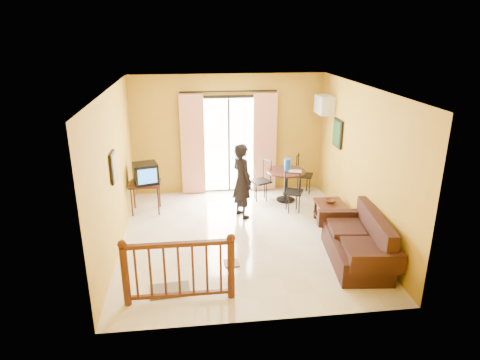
{
  "coord_description": "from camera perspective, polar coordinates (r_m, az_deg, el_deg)",
  "views": [
    {
      "loc": [
        -0.93,
        -7.27,
        3.77
      ],
      "look_at": [
        -0.01,
        0.2,
        1.08
      ],
      "focal_mm": 32.0,
      "sensor_mm": 36.0,
      "label": 1
    }
  ],
  "objects": [
    {
      "name": "tv_table",
      "position": [
        9.33,
        -12.54,
        -0.85
      ],
      "size": [
        0.66,
        0.55,
        0.66
      ],
      "color": "black",
      "rests_on": "ground"
    },
    {
      "name": "serving_tray",
      "position": [
        9.66,
        7.36,
        1.18
      ],
      "size": [
        0.32,
        0.24,
        0.02
      ],
      "primitive_type": "cube",
      "rotation": [
        0.0,
        0.0,
        -0.25
      ],
      "color": "silver",
      "rests_on": "dining_table"
    },
    {
      "name": "dining_chairs",
      "position": [
        9.92,
        6.08,
        -2.79
      ],
      "size": [
        1.63,
        1.57,
        0.95
      ],
      "color": "black",
      "rests_on": "ground"
    },
    {
      "name": "standing_person",
      "position": [
        8.81,
        0.26,
        -0.1
      ],
      "size": [
        0.59,
        0.68,
        1.58
      ],
      "primitive_type": "imported",
      "rotation": [
        0.0,
        0.0,
        2.01
      ],
      "color": "black",
      "rests_on": "ground"
    },
    {
      "name": "balcony_door",
      "position": [
        10.09,
        -1.48,
        4.8
      ],
      "size": [
        2.25,
        0.14,
        2.46
      ],
      "color": "black",
      "rests_on": "ground"
    },
    {
      "name": "dining_table",
      "position": [
        9.76,
        6.19,
        0.42
      ],
      "size": [
        0.87,
        0.87,
        0.73
      ],
      "color": "black",
      "rests_on": "ground"
    },
    {
      "name": "botanical_print",
      "position": [
        9.37,
        12.88,
        6.09
      ],
      "size": [
        0.05,
        0.5,
        0.6
      ],
      "color": "black",
      "rests_on": "room_shell"
    },
    {
      "name": "picture_left",
      "position": [
        7.52,
        -16.53,
        1.66
      ],
      "size": [
        0.05,
        0.42,
        0.52
      ],
      "color": "black",
      "rests_on": "room_shell"
    },
    {
      "name": "doormat",
      "position": [
        6.79,
        -9.33,
        -14.29
      ],
      "size": [
        0.63,
        0.45,
        0.02
      ],
      "primitive_type": "cube",
      "rotation": [
        0.0,
        0.0,
        0.08
      ],
      "color": "#5F574C",
      "rests_on": "ground"
    },
    {
      "name": "sandals",
      "position": [
        7.36,
        -1.14,
        -11.04
      ],
      "size": [
        0.26,
        0.26,
        0.03
      ],
      "color": "#5A2E1F",
      "rests_on": "ground"
    },
    {
      "name": "stair_balustrade",
      "position": [
        6.26,
        -8.18,
        -11.38
      ],
      "size": [
        1.63,
        0.13,
        1.04
      ],
      "color": "#471E0F",
      "rests_on": "ground"
    },
    {
      "name": "water_jug",
      "position": [
        9.68,
        6.33,
        2.04
      ],
      "size": [
        0.15,
        0.15,
        0.27
      ],
      "primitive_type": "cylinder",
      "color": "blue",
      "rests_on": "dining_table"
    },
    {
      "name": "coffee_table",
      "position": [
        8.7,
        12.29,
        -4.34
      ],
      "size": [
        0.56,
        1.01,
        0.44
      ],
      "color": "black",
      "rests_on": "ground"
    },
    {
      "name": "ground",
      "position": [
        8.24,
        0.25,
        -7.56
      ],
      "size": [
        5.0,
        5.0,
        0.0
      ],
      "primitive_type": "plane",
      "color": "beige",
      "rests_on": "ground"
    },
    {
      "name": "room_shell",
      "position": [
        7.62,
        0.27,
        3.91
      ],
      "size": [
        5.0,
        5.0,
        5.0
      ],
      "color": "white",
      "rests_on": "ground"
    },
    {
      "name": "sofa",
      "position": [
        7.57,
        15.61,
        -8.24
      ],
      "size": [
        1.0,
        1.87,
        0.85
      ],
      "rotation": [
        0.0,
        0.0,
        -0.11
      ],
      "color": "black",
      "rests_on": "ground"
    },
    {
      "name": "television",
      "position": [
        9.22,
        -12.48,
        0.89
      ],
      "size": [
        0.58,
        0.55,
        0.44
      ],
      "rotation": [
        0.0,
        0.0,
        0.27
      ],
      "color": "black",
      "rests_on": "tv_table"
    },
    {
      "name": "air_conditioner",
      "position": [
        9.84,
        11.15,
        9.81
      ],
      "size": [
        0.31,
        0.6,
        0.4
      ],
      "color": "silver",
      "rests_on": "room_shell"
    },
    {
      "name": "bowl",
      "position": [
        8.8,
        11.97,
        -2.76
      ],
      "size": [
        0.27,
        0.27,
        0.07
      ],
      "primitive_type": "imported",
      "rotation": [
        0.0,
        0.0,
        -0.33
      ],
      "color": "#5A2E1F",
      "rests_on": "coffee_table"
    }
  ]
}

